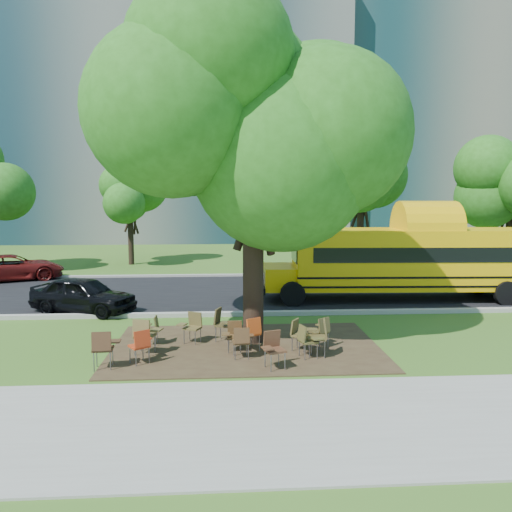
{
  "coord_description": "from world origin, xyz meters",
  "views": [
    {
      "loc": [
        0.45,
        -13.31,
        3.99
      ],
      "look_at": [
        1.54,
        3.91,
        1.9
      ],
      "focal_mm": 35.0,
      "sensor_mm": 36.0,
      "label": 1
    }
  ],
  "objects": [
    {
      "name": "chair_7",
      "position": [
        2.45,
        -1.55,
        0.52
      ],
      "size": [
        0.62,
        0.58,
        0.84
      ],
      "rotation": [
        0.0,
        0.0,
        -1.3
      ],
      "color": "#4D4821",
      "rests_on": "ground"
    },
    {
      "name": "chair_4",
      "position": [
        0.86,
        -1.48,
        0.51
      ],
      "size": [
        0.55,
        0.53,
        0.83
      ],
      "rotation": [
        0.0,
        0.0,
        0.09
      ],
      "color": "#49301A",
      "rests_on": "ground"
    },
    {
      "name": "chair_11",
      "position": [
        1.13,
        -0.89,
        0.56
      ],
      "size": [
        0.61,
        0.76,
        0.91
      ],
      "rotation": [
        0.0,
        0.0,
        0.58
      ],
      "color": "#C94715",
      "rests_on": "ground"
    },
    {
      "name": "school_bus",
      "position": [
        8.01,
        5.19,
        1.58
      ],
      "size": [
        11.26,
        2.92,
        2.73
      ],
      "rotation": [
        0.0,
        0.0,
        -0.04
      ],
      "color": "#E1A707",
      "rests_on": "ground"
    },
    {
      "name": "black_car",
      "position": [
        -4.39,
        3.8,
        0.62
      ],
      "size": [
        3.95,
        2.7,
        1.25
      ],
      "primitive_type": "imported",
      "rotation": [
        0.0,
        0.0,
        1.2
      ],
      "color": "black",
      "rests_on": "ground"
    },
    {
      "name": "chair_13",
      "position": [
        2.97,
        -0.71,
        0.52
      ],
      "size": [
        0.57,
        0.71,
        0.84
      ],
      "rotation": [
        0.0,
        0.0,
        0.63
      ],
      "color": "#4A4020",
      "rests_on": "ground"
    },
    {
      "name": "building_main",
      "position": [
        -8.0,
        36.0,
        11.0
      ],
      "size": [
        38.0,
        16.0,
        22.0
      ],
      "primitive_type": "cube",
      "color": "slate",
      "rests_on": "ground"
    },
    {
      "name": "main_tree",
      "position": [
        1.22,
        -0.03,
        5.75
      ],
      "size": [
        7.19,
        7.19,
        9.36
      ],
      "color": "black",
      "rests_on": "ground"
    },
    {
      "name": "bg_tree_4",
      "position": [
        16.0,
        13.0,
        4.34
      ],
      "size": [
        5.0,
        5.0,
        6.85
      ],
      "color": "black",
      "rests_on": "ground"
    },
    {
      "name": "chair_8",
      "position": [
        -1.5,
        -0.16,
        0.5
      ],
      "size": [
        0.47,
        0.53,
        0.81
      ],
      "rotation": [
        0.0,
        0.0,
        1.55
      ],
      "color": "#43401D",
      "rests_on": "ground"
    },
    {
      "name": "bg_tree_3",
      "position": [
        8.0,
        14.0,
        5.03
      ],
      "size": [
        5.6,
        5.6,
        7.84
      ],
      "color": "black",
      "rests_on": "ground"
    },
    {
      "name": "bg_car_red",
      "position": [
        -9.51,
        10.63,
        0.62
      ],
      "size": [
        4.93,
        3.68,
        1.24
      ],
      "primitive_type": "imported",
      "rotation": [
        0.0,
        0.0,
        1.98
      ],
      "color": "#510F0D",
      "rests_on": "ground"
    },
    {
      "name": "ground",
      "position": [
        0.0,
        0.0,
        0.0
      ],
      "size": [
        160.0,
        160.0,
        0.0
      ],
      "primitive_type": "plane",
      "color": "#33581B",
      "rests_on": "ground"
    },
    {
      "name": "chair_1",
      "position": [
        -1.56,
        -1.03,
        0.59
      ],
      "size": [
        0.73,
        0.57,
        0.96
      ],
      "rotation": [
        0.0,
        0.0,
        -0.26
      ],
      "color": "brown",
      "rests_on": "ground"
    },
    {
      "name": "asphalt_road",
      "position": [
        0.0,
        7.0,
        0.02
      ],
      "size": [
        80.0,
        8.0,
        0.04
      ],
      "primitive_type": "cube",
      "color": "black",
      "rests_on": "ground"
    },
    {
      "name": "chair_5",
      "position": [
        1.55,
        -2.21,
        0.55
      ],
      "size": [
        0.61,
        0.67,
        0.89
      ],
      "rotation": [
        0.0,
        0.0,
        3.46
      ],
      "color": "#502E1C",
      "rests_on": "ground"
    },
    {
      "name": "bg_tree_2",
      "position": [
        -5.0,
        16.0,
        4.21
      ],
      "size": [
        4.8,
        4.8,
        6.62
      ],
      "color": "black",
      "rests_on": "ground"
    },
    {
      "name": "chair_2",
      "position": [
        -1.54,
        -1.7,
        0.53
      ],
      "size": [
        0.57,
        0.72,
        0.86
      ],
      "rotation": [
        0.0,
        0.0,
        0.6
      ],
      "color": "#AA2E12",
      "rests_on": "ground"
    },
    {
      "name": "chair_12",
      "position": [
        2.33,
        -0.93,
        0.51
      ],
      "size": [
        0.55,
        0.7,
        0.83
      ],
      "rotation": [
        0.0,
        0.0,
        4.16
      ],
      "color": "brown",
      "rests_on": "ground"
    },
    {
      "name": "chair_3",
      "position": [
        0.67,
        -0.86,
        0.49
      ],
      "size": [
        0.53,
        0.47,
        0.8
      ],
      "rotation": [
        0.0,
        0.0,
        3.1
      ],
      "color": "#51381D",
      "rests_on": "ground"
    },
    {
      "name": "building_right",
      "position": [
        24.0,
        38.0,
        12.5
      ],
      "size": [
        30.0,
        16.0,
        25.0
      ],
      "primitive_type": "cube",
      "color": "slate",
      "rests_on": "ground"
    },
    {
      "name": "kerb_near",
      "position": [
        0.0,
        3.0,
        0.07
      ],
      "size": [
        80.0,
        0.25,
        0.14
      ],
      "primitive_type": "cube",
      "color": "gray",
      "rests_on": "ground"
    },
    {
      "name": "chair_6",
      "position": [
        2.79,
        -1.37,
        0.59
      ],
      "size": [
        0.56,
        0.69,
        0.95
      ],
      "rotation": [
        0.0,
        0.0,
        1.39
      ],
      "color": "#4C4221",
      "rests_on": "ground"
    },
    {
      "name": "sidewalk",
      "position": [
        0.0,
        -5.0,
        0.02
      ],
      "size": [
        60.0,
        4.0,
        0.04
      ],
      "primitive_type": "cube",
      "color": "gray",
      "rests_on": "ground"
    },
    {
      "name": "chair_9",
      "position": [
        -0.44,
        -0.04,
        0.52
      ],
      "size": [
        0.69,
        0.54,
        0.85
      ],
      "rotation": [
        0.0,
        0.0,
        2.74
      ],
      "color": "brown",
      "rests_on": "ground"
    },
    {
      "name": "chair_10",
      "position": [
        0.37,
        0.03,
        0.58
      ],
      "size": [
        0.58,
        0.74,
        0.94
      ],
      "rotation": [
        0.0,
        0.0,
        -1.92
      ],
      "color": "#443A1D",
      "rests_on": "ground"
    },
    {
      "name": "dirt_patch",
      "position": [
        1.0,
        -0.5,
        0.01
      ],
      "size": [
        7.0,
        4.5,
        0.03
      ],
      "primitive_type": "cube",
      "color": "#382819",
      "rests_on": "ground"
    },
    {
      "name": "kerb_far",
      "position": [
        0.0,
        11.1,
        0.07
      ],
      "size": [
        80.0,
        0.25,
        0.14
      ],
      "primitive_type": "cube",
      "color": "gray",
      "rests_on": "ground"
    },
    {
      "name": "chair_0",
      "position": [
        -2.34,
        -2.01,
        0.58
      ],
      "size": [
        0.62,
        0.59,
        0.93
      ],
      "rotation": [
        0.0,
        0.0,
        0.08
      ],
      "color": "#3E2616",
      "rests_on": "ground"
    }
  ]
}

